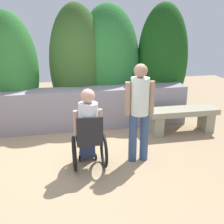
% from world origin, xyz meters
% --- Properties ---
extents(ground_plane, '(12.98, 12.98, 0.00)m').
position_xyz_m(ground_plane, '(0.00, 0.00, 0.00)').
color(ground_plane, tan).
extents(stone_retaining_wall, '(5.32, 0.54, 0.88)m').
position_xyz_m(stone_retaining_wall, '(0.00, 1.58, 0.44)').
color(stone_retaining_wall, gray).
rests_on(stone_retaining_wall, ground).
extents(hedge_backdrop, '(6.28, 1.22, 2.70)m').
position_xyz_m(hedge_backdrop, '(-0.00, 2.18, 1.30)').
color(hedge_backdrop, '#1F4715').
rests_on(hedge_backdrop, ground).
extents(stone_bench, '(1.49, 0.46, 0.53)m').
position_xyz_m(stone_bench, '(2.37, 0.88, 0.35)').
color(stone_bench, gray).
rests_on(stone_bench, ground).
extents(person_in_wheelchair, '(0.53, 0.66, 1.33)m').
position_xyz_m(person_in_wheelchair, '(0.25, -0.20, 0.62)').
color(person_in_wheelchair, black).
rests_on(person_in_wheelchair, ground).
extents(person_standing_companion, '(0.49, 0.30, 1.66)m').
position_xyz_m(person_standing_companion, '(1.10, -0.14, 0.96)').
color(person_standing_companion, '#374E79').
rests_on(person_standing_companion, ground).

